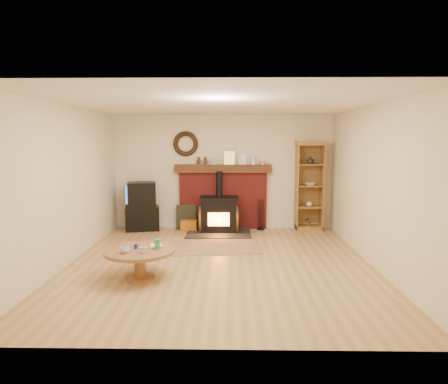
{
  "coord_description": "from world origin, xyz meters",
  "views": [
    {
      "loc": [
        0.19,
        -6.43,
        2.05
      ],
      "look_at": [
        0.05,
        1.0,
        1.07
      ],
      "focal_mm": 32.0,
      "sensor_mm": 36.0,
      "label": 1
    }
  ],
  "objects_px": {
    "tv_unit": "(142,207)",
    "coffee_table": "(140,255)",
    "wood_stove": "(219,215)",
    "curio_cabinet": "(309,186)"
  },
  "relations": [
    {
      "from": "curio_cabinet",
      "to": "coffee_table",
      "type": "distance_m",
      "value": 4.58
    },
    {
      "from": "wood_stove",
      "to": "tv_unit",
      "type": "relative_size",
      "value": 1.28
    },
    {
      "from": "wood_stove",
      "to": "curio_cabinet",
      "type": "xyz_separation_m",
      "value": [
        2.03,
        0.28,
        0.63
      ]
    },
    {
      "from": "wood_stove",
      "to": "coffee_table",
      "type": "relative_size",
      "value": 1.35
    },
    {
      "from": "curio_cabinet",
      "to": "coffee_table",
      "type": "height_order",
      "value": "curio_cabinet"
    },
    {
      "from": "coffee_table",
      "to": "tv_unit",
      "type": "bearing_deg",
      "value": 101.82
    },
    {
      "from": "wood_stove",
      "to": "tv_unit",
      "type": "distance_m",
      "value": 1.77
    },
    {
      "from": "wood_stove",
      "to": "curio_cabinet",
      "type": "relative_size",
      "value": 0.69
    },
    {
      "from": "tv_unit",
      "to": "coffee_table",
      "type": "relative_size",
      "value": 1.05
    },
    {
      "from": "tv_unit",
      "to": "coffee_table",
      "type": "xyz_separation_m",
      "value": [
        0.67,
        -3.21,
        -0.16
      ]
    }
  ]
}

